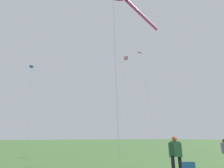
# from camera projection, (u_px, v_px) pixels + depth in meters

# --- Properties ---
(person_dark_jacket) EXTENTS (0.59, 0.50, 1.74)m
(person_dark_jacket) POSITION_uv_depth(u_px,v_px,m) (176.00, 153.00, 8.03)
(person_dark_jacket) COLOR black
(person_dark_jacket) RESTS_ON ground
(small_kite_tiny_distant) EXTENTS (1.45, 1.39, 12.67)m
(small_kite_tiny_distant) POSITION_uv_depth(u_px,v_px,m) (140.00, 55.00, 23.94)
(small_kite_tiny_distant) COLOR pink
(small_kite_tiny_distant) RESTS_ON ground
(small_kite_streamer_purple) EXTENTS (1.64, 4.57, 10.87)m
(small_kite_streamer_purple) POSITION_uv_depth(u_px,v_px,m) (31.00, 68.00, 23.90)
(small_kite_streamer_purple) COLOR blue
(small_kite_streamer_purple) RESTS_ON ground
(small_kite_bird_shape) EXTENTS (2.37, 1.40, 18.85)m
(small_kite_bird_shape) POSITION_uv_depth(u_px,v_px,m) (125.00, 63.00, 39.33)
(small_kite_bird_shape) COLOR pink
(small_kite_bird_shape) RESTS_ON ground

